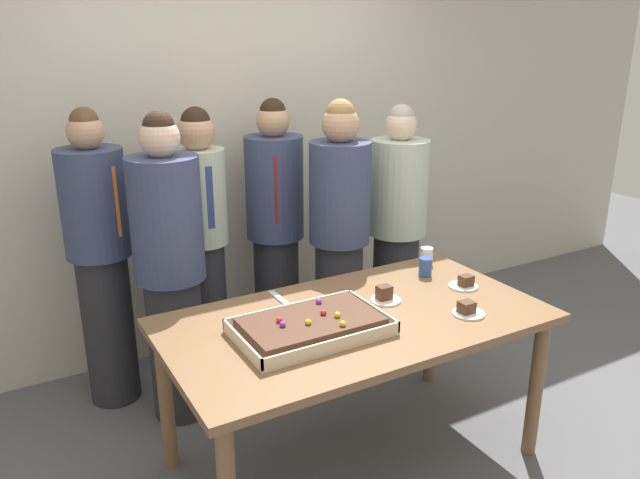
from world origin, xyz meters
TOP-DOWN VIEW (x-y plane):
  - ground_plane at (0.00, 0.00)m, footprint 12.00×12.00m
  - interior_back_panel at (0.00, 1.60)m, footprint 8.00×0.12m
  - party_table at (0.00, 0.00)m, footprint 1.78×0.96m
  - sheet_cake at (-0.26, -0.05)m, footprint 0.66×0.41m
  - plated_slice_near_left at (0.22, 0.08)m, footprint 0.15×0.15m
  - plated_slice_near_right at (0.68, 0.01)m, footprint 0.15×0.15m
  - plated_slice_far_left at (0.47, -0.24)m, footprint 0.15×0.15m
  - drink_cup_nearest at (0.72, 0.37)m, footprint 0.07×0.07m
  - drink_cup_middle at (0.60, 0.24)m, footprint 0.07×0.07m
  - cake_server_utensil at (-0.22, 0.35)m, footprint 0.03×0.20m
  - person_serving_front at (0.88, 0.88)m, footprint 0.37×0.37m
  - person_green_shirt_behind at (-0.62, 0.82)m, footprint 0.37×0.37m
  - person_striped_tie_right at (0.17, 1.21)m, footprint 0.36×0.36m
  - person_far_right_suit at (-0.32, 1.18)m, footprint 0.30×0.31m
  - person_left_edge_reaching at (-0.91, 1.17)m, footprint 0.35×0.35m
  - person_back_corner at (0.39, 0.78)m, footprint 0.36×0.36m

SIDE VIEW (x-z plane):
  - ground_plane at x=0.00m, z-range 0.00..0.00m
  - party_table at x=0.00m, z-range 0.30..1.09m
  - cake_server_utensil at x=-0.22m, z-range 0.79..0.80m
  - plated_slice_near_right at x=0.68m, z-range 0.78..0.84m
  - plated_slice_far_left at x=0.47m, z-range 0.78..0.84m
  - plated_slice_near_left at x=0.22m, z-range 0.77..0.85m
  - sheet_cake at x=-0.26m, z-range 0.77..0.87m
  - person_serving_front at x=0.88m, z-range 0.02..1.65m
  - drink_cup_nearest at x=0.72m, z-range 0.79..0.89m
  - drink_cup_middle at x=0.60m, z-range 0.79..0.89m
  - person_striped_tie_right at x=0.17m, z-range 0.02..1.70m
  - person_green_shirt_behind at x=-0.62m, z-range 0.02..1.71m
  - person_left_edge_reaching at x=-0.91m, z-range 0.03..1.71m
  - person_far_right_suit at x=-0.32m, z-range 0.05..1.70m
  - person_back_corner at x=0.39m, z-range 0.03..1.72m
  - interior_back_panel at x=0.00m, z-range 0.00..3.00m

